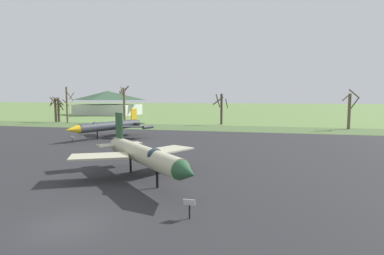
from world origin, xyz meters
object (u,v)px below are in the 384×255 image
(info_placard_front_left, at_px, (189,206))
(info_placard_front_right, at_px, (72,139))
(visitor_building, at_px, (108,103))
(jet_fighter_front_left, at_px, (143,154))
(jet_fighter_front_right, at_px, (108,126))

(info_placard_front_left, bearing_deg, info_placard_front_right, 134.64)
(visitor_building, bearing_deg, info_placard_front_right, -65.24)
(jet_fighter_front_left, bearing_deg, visitor_building, 120.06)
(jet_fighter_front_left, height_order, visitor_building, visitor_building)
(jet_fighter_front_left, xyz_separation_m, info_placard_front_right, (-16.43, 15.36, -1.32))
(jet_fighter_front_right, distance_m, visitor_building, 66.22)
(jet_fighter_front_left, distance_m, info_placard_front_right, 22.53)
(jet_fighter_front_left, relative_size, info_placard_front_right, 11.48)
(jet_fighter_front_left, relative_size, info_placard_front_left, 10.23)
(visitor_building, bearing_deg, jet_fighter_front_left, -59.94)
(info_placard_front_right, bearing_deg, info_placard_front_left, -45.36)
(jet_fighter_front_right, bearing_deg, info_placard_front_right, -109.23)
(info_placard_front_right, bearing_deg, jet_fighter_front_left, -43.07)
(jet_fighter_front_right, bearing_deg, info_placard_front_left, -55.00)
(visitor_building, bearing_deg, info_placard_front_left, -59.26)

